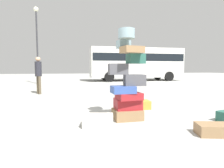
{
  "coord_description": "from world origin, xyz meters",
  "views": [
    {
      "loc": [
        -1.14,
        -4.24,
        1.2
      ],
      "look_at": [
        0.3,
        1.17,
        0.72
      ],
      "focal_mm": 29.39,
      "sensor_mm": 36.0,
      "label": 1
    }
  ],
  "objects": [
    {
      "name": "suitcase_teal_white_trunk",
      "position": [
        1.14,
        1.85,
        0.09
      ],
      "size": [
        0.69,
        0.46,
        0.19
      ],
      "primitive_type": "cube",
      "rotation": [
        0.0,
        0.0,
        -0.1
      ],
      "color": "#26594C",
      "rests_on": "ground"
    },
    {
      "name": "suitcase_cream_upright_blue",
      "position": [
        -0.46,
        -0.56,
        0.12
      ],
      "size": [
        0.7,
        0.53,
        0.24
      ],
      "primitive_type": "cube",
      "rotation": [
        0.0,
        0.0,
        -0.25
      ],
      "color": "beige",
      "rests_on": "ground"
    },
    {
      "name": "ground_plane",
      "position": [
        0.0,
        0.0,
        0.0
      ],
      "size": [
        80.0,
        80.0,
        0.0
      ],
      "primitive_type": "plane",
      "color": "#9E9E99"
    },
    {
      "name": "person_bearded_onlooker",
      "position": [
        -2.26,
        4.95,
        1.04
      ],
      "size": [
        0.3,
        0.32,
        1.74
      ],
      "rotation": [
        0.0,
        0.0,
        -1.1
      ],
      "color": "brown",
      "rests_on": "ground"
    },
    {
      "name": "suitcase_brown_foreground_near",
      "position": [
        1.53,
        -1.63,
        0.1
      ],
      "size": [
        0.81,
        0.58,
        0.2
      ],
      "primitive_type": "cube",
      "rotation": [
        0.0,
        0.0,
        -0.32
      ],
      "color": "olive",
      "rests_on": "ground"
    },
    {
      "name": "lamp_post",
      "position": [
        -3.01,
        10.93,
        3.82
      ],
      "size": [
        0.36,
        0.36,
        5.82
      ],
      "color": "#333338",
      "rests_on": "ground"
    },
    {
      "name": "parked_bus",
      "position": [
        5.84,
        12.73,
        1.83
      ],
      "size": [
        9.11,
        3.17,
        3.15
      ],
      "rotation": [
        0.0,
        0.0,
        -0.06
      ],
      "color": "silver",
      "rests_on": "ground"
    },
    {
      "name": "suitcase_tower",
      "position": [
        0.3,
        -0.24,
        0.82
      ],
      "size": [
        0.88,
        0.8,
        2.09
      ],
      "color": "olive",
      "rests_on": "ground"
    },
    {
      "name": "suitcase_tan_right_side",
      "position": [
        0.99,
        0.77,
        0.12
      ],
      "size": [
        0.75,
        0.49,
        0.25
      ],
      "primitive_type": "cube",
      "rotation": [
        0.0,
        0.0,
        -0.11
      ],
      "color": "#B28C33",
      "rests_on": "ground"
    }
  ]
}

